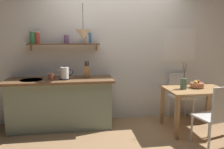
% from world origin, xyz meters
% --- Properties ---
extents(ground_plane, '(14.00, 14.00, 0.00)m').
position_xyz_m(ground_plane, '(0.00, 0.00, 0.00)').
color(ground_plane, '#A87F56').
extents(back_wall, '(6.80, 0.11, 2.70)m').
position_xyz_m(back_wall, '(0.20, 0.65, 1.35)').
color(back_wall, white).
rests_on(back_wall, ground_plane).
extents(kitchen_counter, '(1.83, 0.63, 0.89)m').
position_xyz_m(kitchen_counter, '(-1.00, 0.32, 0.45)').
color(kitchen_counter, gray).
rests_on(kitchen_counter, ground_plane).
extents(wall_shelf, '(1.26, 0.20, 0.34)m').
position_xyz_m(wall_shelf, '(-0.92, 0.49, 1.54)').
color(wall_shelf, brown).
extents(dining_table, '(1.01, 0.71, 0.73)m').
position_xyz_m(dining_table, '(1.29, -0.10, 0.62)').
color(dining_table, tan).
rests_on(dining_table, ground_plane).
extents(dining_chair_near, '(0.50, 0.49, 0.93)m').
position_xyz_m(dining_chair_near, '(1.26, -0.72, 0.51)').
color(dining_chair_near, silver).
rests_on(dining_chair_near, ground_plane).
extents(dining_chair_far, '(0.43, 0.39, 0.90)m').
position_xyz_m(dining_chair_far, '(1.26, 0.41, 0.51)').
color(dining_chair_far, white).
rests_on(dining_chair_far, ground_plane).
extents(fruit_bowl, '(0.23, 0.23, 0.14)m').
position_xyz_m(fruit_bowl, '(1.34, -0.05, 0.79)').
color(fruit_bowl, '#BC704C').
rests_on(fruit_bowl, dining_table).
extents(twig_vase, '(0.11, 0.11, 0.46)m').
position_xyz_m(twig_vase, '(1.07, -0.11, 0.83)').
color(twig_vase, '#567056').
rests_on(twig_vase, dining_table).
extents(electric_kettle, '(0.25, 0.17, 0.23)m').
position_xyz_m(electric_kettle, '(-0.91, 0.24, 0.99)').
color(electric_kettle, black).
rests_on(electric_kettle, kitchen_counter).
extents(knife_block, '(0.09, 0.17, 0.30)m').
position_xyz_m(knife_block, '(-0.54, 0.34, 1.00)').
color(knife_block, tan).
rests_on(knife_block, kitchen_counter).
extents(coffee_mug_by_sink, '(0.13, 0.09, 0.11)m').
position_xyz_m(coffee_mug_by_sink, '(-1.14, 0.24, 0.94)').
color(coffee_mug_by_sink, '#C6664C').
rests_on(coffee_mug_by_sink, kitchen_counter).
extents(pendant_lamp, '(0.27, 0.27, 0.58)m').
position_xyz_m(pendant_lamp, '(-0.59, 0.25, 1.65)').
color(pendant_lamp, black).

